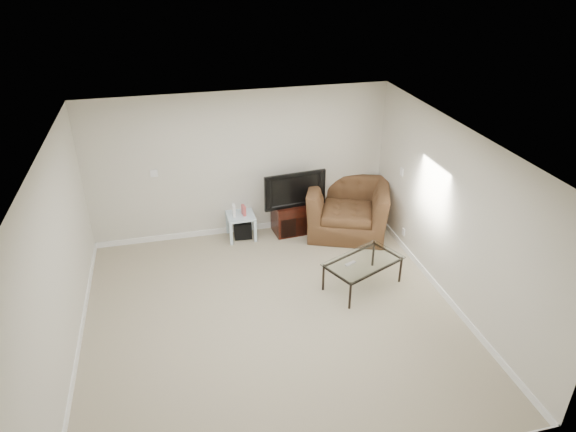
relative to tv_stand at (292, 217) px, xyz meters
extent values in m
plane|color=tan|center=(-0.84, -2.28, -0.27)|extent=(5.00, 5.00, 0.00)
plane|color=white|center=(-0.84, -2.28, 2.23)|extent=(5.00, 5.00, 0.00)
cube|color=silver|center=(-0.84, 0.22, 0.98)|extent=(5.00, 0.02, 2.50)
cube|color=silver|center=(-3.34, -2.28, 0.98)|extent=(0.02, 5.00, 2.50)
cube|color=silver|center=(1.66, -2.28, 0.98)|extent=(0.02, 5.00, 2.50)
cube|color=white|center=(-2.24, 0.21, 0.98)|extent=(0.12, 0.02, 0.12)
cube|color=white|center=(1.65, -0.68, 0.98)|extent=(0.02, 0.09, 0.13)
cube|color=white|center=(1.65, -0.98, 0.03)|extent=(0.02, 0.08, 0.12)
cube|color=black|center=(0.00, -0.04, 0.18)|extent=(0.36, 0.27, 0.05)
imported|color=black|center=(0.00, -0.03, 0.58)|extent=(1.01, 0.30, 0.62)
cube|color=black|center=(-0.88, 0.02, -0.12)|extent=(0.31, 0.31, 0.29)
cube|color=white|center=(-1.02, -0.02, 0.27)|extent=(0.05, 0.15, 0.20)
cube|color=#CC4C4C|center=(-0.85, -0.02, 0.25)|extent=(0.07, 0.13, 0.17)
imported|color=brown|center=(0.93, -0.23, 0.32)|extent=(1.58, 1.32, 1.18)
cube|color=#B2B2B7|center=(0.39, -1.88, 0.18)|extent=(0.18, 0.11, 0.02)
camera|label=1|loc=(-1.94, -7.66, 4.23)|focal=32.00mm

